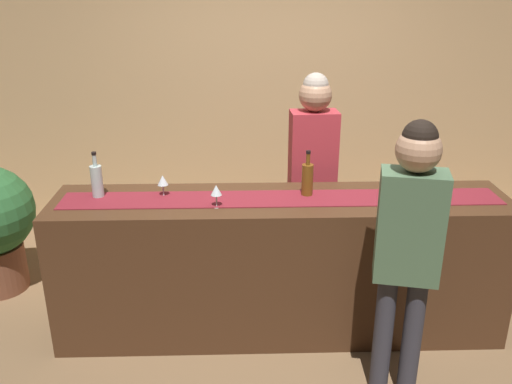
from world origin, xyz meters
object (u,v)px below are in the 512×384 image
(wine_bottle_amber, at_px, (307,179))
(wine_glass_near_customer, at_px, (435,186))
(wine_bottle_clear, at_px, (97,180))
(customer_sipping, at_px, (409,237))
(bartender, at_px, (313,161))
(wine_glass_far_end, at_px, (216,191))
(wine_glass_mid_counter, at_px, (163,181))

(wine_bottle_amber, relative_size, wine_glass_near_customer, 2.10)
(wine_bottle_clear, height_order, customer_sipping, customer_sipping)
(wine_glass_near_customer, relative_size, bartender, 0.09)
(wine_bottle_clear, bearing_deg, wine_glass_far_end, -13.56)
(bartender, bearing_deg, wine_glass_far_end, 42.34)
(wine_glass_mid_counter, bearing_deg, bartender, 26.32)
(wine_bottle_amber, bearing_deg, wine_bottle_clear, 179.50)
(wine_bottle_amber, relative_size, wine_glass_far_end, 2.10)
(bartender, bearing_deg, wine_bottle_amber, 75.66)
(wine_glass_near_customer, height_order, bartender, bartender)
(wine_bottle_clear, xyz_separation_m, bartender, (1.45, 0.51, -0.05))
(wine_glass_near_customer, distance_m, bartender, 0.94)
(customer_sipping, bearing_deg, bartender, 118.71)
(wine_bottle_amber, relative_size, bartender, 0.18)
(wine_glass_near_customer, xyz_separation_m, wine_glass_far_end, (-1.37, -0.05, 0.00))
(wine_bottle_amber, xyz_separation_m, wine_glass_far_end, (-0.58, -0.17, -0.01))
(wine_glass_far_end, relative_size, bartender, 0.09)
(bartender, bearing_deg, wine_bottle_clear, 16.17)
(wine_bottle_clear, distance_m, wine_glass_near_customer, 2.14)
(wine_glass_mid_counter, xyz_separation_m, customer_sipping, (1.38, -0.72, -0.06))
(wine_glass_mid_counter, relative_size, wine_glass_far_end, 1.00)
(wine_bottle_clear, height_order, wine_glass_mid_counter, wine_bottle_clear)
(wine_glass_far_end, height_order, bartender, bartender)
(wine_bottle_amber, distance_m, bartender, 0.53)
(wine_glass_mid_counter, bearing_deg, wine_bottle_clear, -179.96)
(wine_glass_near_customer, height_order, wine_glass_far_end, same)
(wine_bottle_amber, height_order, wine_glass_far_end, wine_bottle_amber)
(wine_bottle_clear, height_order, wine_bottle_amber, same)
(wine_bottle_amber, height_order, wine_glass_near_customer, wine_bottle_amber)
(wine_glass_near_customer, height_order, customer_sipping, customer_sipping)
(wine_glass_mid_counter, bearing_deg, wine_bottle_amber, -0.74)
(wine_bottle_amber, relative_size, wine_glass_mid_counter, 2.10)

